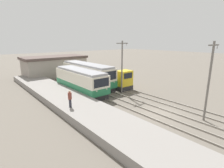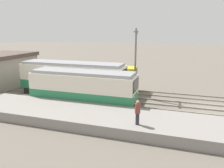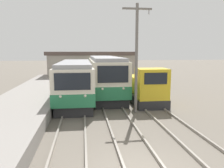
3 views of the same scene
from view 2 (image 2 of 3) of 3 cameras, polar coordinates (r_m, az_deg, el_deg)
The scene contains 10 objects.
ground_plane at distance 22.82m, azimuth 24.66°, elevation -5.88°, with size 200.00×200.00×0.00m, color #665E54.
platform_left at distance 16.91m, azimuth 27.15°, elevation -11.47°, with size 4.50×54.00×0.82m, color gray.
track_left at distance 20.37m, azimuth 25.48°, elevation -8.07°, with size 1.54×60.00×0.14m.
track_center at distance 22.98m, azimuth 24.62°, elevation -5.55°, with size 1.54×60.00×0.14m.
track_right at distance 25.83m, azimuth 23.90°, elevation -3.41°, with size 1.54×60.00×0.14m.
commuter_train_left at distance 21.60m, azimuth -7.52°, elevation -1.31°, with size 2.84×10.58×3.42m.
commuter_train_center at distance 25.14m, azimuth -10.22°, elevation 1.08°, with size 2.84×12.20×3.76m.
shunting_locomotive at distance 26.42m, azimuth 0.90°, elevation 0.72°, with size 2.40×5.56×3.00m.
catenary_mast_mid at distance 23.83m, azimuth 6.13°, elevation 6.12°, with size 2.00×0.20×7.42m.
person_on_platform at distance 15.22m, azimuth 6.69°, elevation -7.14°, with size 0.38×0.38×1.76m.
Camera 2 is at (-21.43, 3.09, 7.21)m, focal length 35.00 mm.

